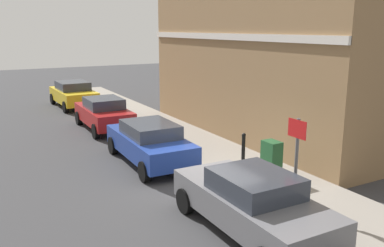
{
  "coord_description": "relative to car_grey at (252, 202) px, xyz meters",
  "views": [
    {
      "loc": [
        -5.74,
        -9.56,
        4.52
      ],
      "look_at": [
        1.15,
        2.9,
        1.2
      ],
      "focal_mm": 38.47,
      "sensor_mm": 36.0,
      "label": 1
    }
  ],
  "objects": [
    {
      "name": "car_red",
      "position": [
        0.05,
        11.1,
        0.01
      ],
      "size": [
        1.83,
        4.07,
        1.46
      ],
      "rotation": [
        0.0,
        0.0,
        1.56
      ],
      "color": "maroon",
      "rests_on": "ground"
    },
    {
      "name": "corner_building",
      "position": [
        7.43,
        6.83,
        2.96
      ],
      "size": [
        7.64,
        12.14,
        7.41
      ],
      "color": "olive",
      "rests_on": "ground"
    },
    {
      "name": "car_grey",
      "position": [
        0.0,
        0.0,
        0.0
      ],
      "size": [
        1.84,
        4.29,
        1.45
      ],
      "rotation": [
        0.0,
        0.0,
        1.57
      ],
      "color": "slate",
      "rests_on": "ground"
    },
    {
      "name": "utility_cabinet",
      "position": [
        2.35,
        2.16,
        -0.06
      ],
      "size": [
        0.46,
        0.61,
        1.15
      ],
      "color": "#1E4C28",
      "rests_on": "sidewalk"
    },
    {
      "name": "car_blue",
      "position": [
        -0.04,
        5.65,
        0.01
      ],
      "size": [
        1.9,
        4.31,
        1.43
      ],
      "rotation": [
        0.0,
        0.0,
        1.55
      ],
      "color": "navy",
      "rests_on": "ground"
    },
    {
      "name": "car_yellow",
      "position": [
        0.15,
        17.32,
        0.03
      ],
      "size": [
        2.06,
        4.24,
        1.49
      ],
      "rotation": [
        0.0,
        0.0,
        1.6
      ],
      "color": "gold",
      "rests_on": "ground"
    },
    {
      "name": "street_sign",
      "position": [
        1.45,
        0.22,
        0.92
      ],
      "size": [
        0.08,
        0.6,
        2.3
      ],
      "color": "#59595B",
      "rests_on": "sidewalk"
    },
    {
      "name": "ground",
      "position": [
        0.46,
        2.76,
        -0.74
      ],
      "size": [
        80.0,
        80.0,
        0.0
      ],
      "primitive_type": "plane",
      "color": "#38383A"
    },
    {
      "name": "bollard_near_cabinet",
      "position": [
        2.45,
        3.69,
        -0.04
      ],
      "size": [
        0.14,
        0.14,
        1.04
      ],
      "color": "black",
      "rests_on": "sidewalk"
    },
    {
      "name": "sidewalk",
      "position": [
        2.39,
        8.76,
        -0.67
      ],
      "size": [
        2.55,
        30.0,
        0.15
      ],
      "primitive_type": "cube",
      "color": "gray",
      "rests_on": "ground"
    }
  ]
}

